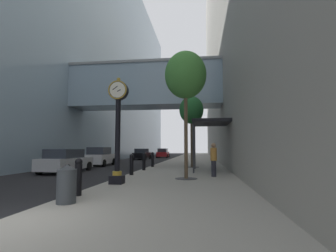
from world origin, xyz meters
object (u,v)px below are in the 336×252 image
Objects in this scene: bollard_third at (132,164)px; pedestrian_by_clock at (214,159)px; bollard_nearest at (78,176)px; pedestrian_walking at (214,156)px; car_black_trailing at (142,154)px; street_clock at (118,125)px; bollard_fifth at (153,159)px; trash_bin at (67,183)px; street_tree_mid_near at (191,111)px; street_tree_near at (186,76)px; car_white_far at (100,157)px; car_silver_near at (66,161)px; bollard_fourth at (144,161)px; car_red_mid at (163,153)px.

pedestrian_by_clock reaches higher than bollard_third.
pedestrian_by_clock is (4.54, 6.03, 0.33)m from bollard_nearest.
pedestrian_by_clock is (-0.36, -6.89, 0.11)m from pedestrian_walking.
street_clock is at bearing -79.12° from car_black_trailing.
bollard_fifth is 1.12× the size of trash_bin.
bollard_nearest is 13.60m from street_tree_mid_near.
street_tree_near is at bearing 64.15° from trash_bin.
street_clock is 14.00m from car_white_far.
pedestrian_walking is 11.00m from car_silver_near.
car_black_trailing is at bearing 106.03° from bollard_fifth.
street_tree_mid_near reaches higher than car_white_far.
bollard_fifth is 6.55m from car_silver_near.
bollard_fifth is at bearing 90.00° from bollard_nearest.
pedestrian_walking is at bearing -12.97° from car_white_far.
bollard_fifth is 0.18× the size of street_tree_near.
street_clock is 0.81× the size of street_tree_mid_near.
street_tree_near is 8.13m from trash_bin.
car_black_trailing is at bearing 86.21° from car_white_far.
car_white_far reaches higher than bollard_third.
street_tree_near is 6.10× the size of trash_bin.
bollard_fourth is 0.74× the size of pedestrian_walking.
street_tree_near reaches higher than car_red_mid.
street_tree_mid_near is at bearing 101.89° from pedestrian_by_clock.
bollard_fifth is 9.47m from street_tree_near.
car_red_mid is (-7.61, 23.62, -0.21)m from pedestrian_walking.
bollard_fifth is at bearing 112.23° from street_tree_near.
bollard_nearest is 0.25× the size of car_silver_near.
pedestrian_walking is at bearing 8.80° from street_tree_mid_near.
street_tree_near is at bearing -23.88° from bollard_third.
bollard_nearest and bollard_third have the same top height.
car_red_mid is at bearing 103.38° from pedestrian_by_clock.
bollard_nearest is at bearing -122.64° from street_tree_near.
street_tree_near is at bearing 57.36° from bollard_nearest.
bollard_fourth is at bearing -76.47° from car_black_trailing.
bollard_fourth is at bearing -144.72° from pedestrian_walking.
street_tree_mid_near is 3.55× the size of pedestrian_walking.
street_clock is 5.54m from pedestrian_by_clock.
pedestrian_by_clock is 10.15m from car_silver_near.
bollard_fifth is 6.19m from car_white_far.
street_tree_mid_near is (0.00, 7.73, -0.65)m from street_tree_near.
car_red_mid is at bearing 103.79° from street_tree_mid_near.
pedestrian_walking reaches higher than bollard_fifth.
bollard_nearest is at bearing -90.00° from bollard_third.
car_red_mid is at bearing 95.19° from street_clock.
street_clock reaches higher than car_red_mid.
pedestrian_walking is 24.82m from car_red_mid.
street_clock is 10.03m from bollard_fifth.
bollard_fifth is at bearing 90.93° from trash_bin.
car_black_trailing is (0.90, 13.52, -0.06)m from car_white_far.
trash_bin is 30.36m from car_black_trailing.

